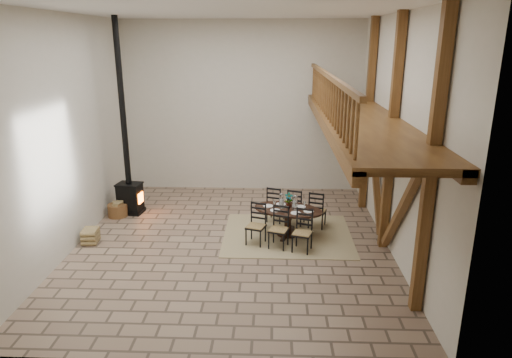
{
  "coord_description": "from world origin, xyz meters",
  "views": [
    {
      "loc": [
        0.9,
        -9.48,
        4.48
      ],
      "look_at": [
        0.52,
        0.4,
        1.41
      ],
      "focal_mm": 32.0,
      "sensor_mm": 36.0,
      "label": 1
    }
  ],
  "objects_px": {
    "wood_stove": "(128,172)",
    "log_basket": "(118,210)",
    "dining_table": "(288,221)",
    "log_stack": "(91,236)"
  },
  "relations": [
    {
      "from": "dining_table",
      "to": "log_basket",
      "type": "bearing_deg",
      "value": -175.06
    },
    {
      "from": "wood_stove",
      "to": "dining_table",
      "type": "bearing_deg",
      "value": -8.66
    },
    {
      "from": "dining_table",
      "to": "log_stack",
      "type": "height_order",
      "value": "dining_table"
    },
    {
      "from": "wood_stove",
      "to": "log_stack",
      "type": "bearing_deg",
      "value": -91.92
    },
    {
      "from": "log_stack",
      "to": "log_basket",
      "type": "bearing_deg",
      "value": 86.89
    },
    {
      "from": "wood_stove",
      "to": "log_basket",
      "type": "bearing_deg",
      "value": -126.75
    },
    {
      "from": "log_basket",
      "to": "log_stack",
      "type": "bearing_deg",
      "value": -93.11
    },
    {
      "from": "wood_stove",
      "to": "log_basket",
      "type": "distance_m",
      "value": 1.02
    },
    {
      "from": "wood_stove",
      "to": "log_basket",
      "type": "height_order",
      "value": "wood_stove"
    },
    {
      "from": "wood_stove",
      "to": "log_basket",
      "type": "xyz_separation_m",
      "value": [
        -0.27,
        -0.26,
        -0.95
      ]
    }
  ]
}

